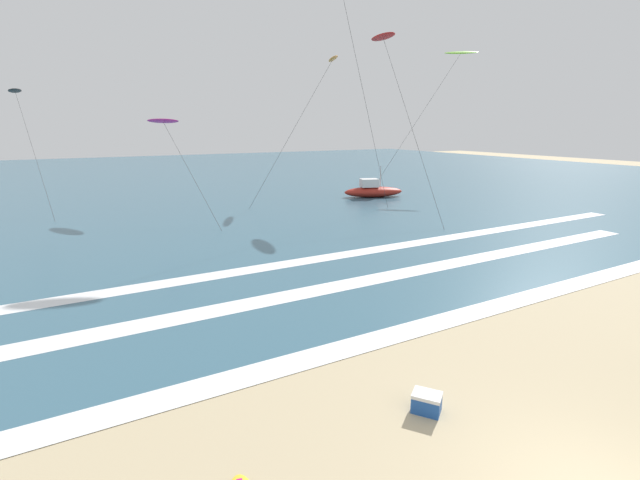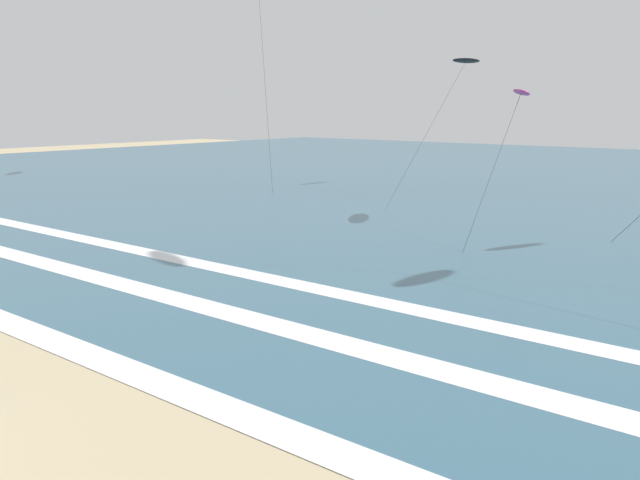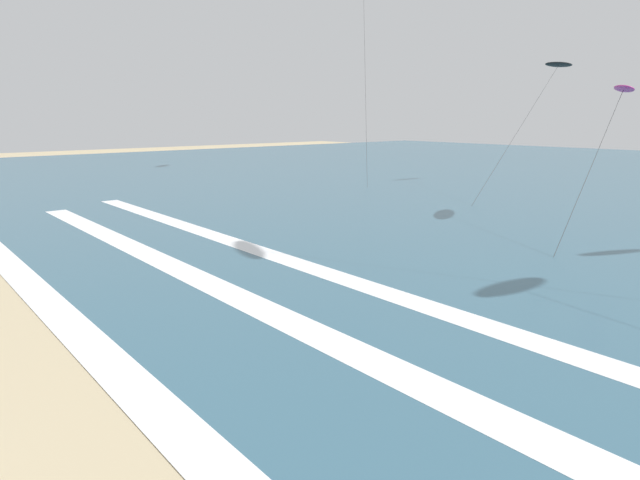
{
  "view_description": "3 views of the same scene",
  "coord_description": "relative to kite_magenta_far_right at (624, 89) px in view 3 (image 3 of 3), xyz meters",
  "views": [
    {
      "loc": [
        -6.84,
        -2.78,
        6.04
      ],
      "look_at": [
        1.62,
        12.51,
        1.5
      ],
      "focal_mm": 24.67,
      "sensor_mm": 36.0,
      "label": 1
    },
    {
      "loc": [
        12.24,
        -1.67,
        5.74
      ],
      "look_at": [
        2.02,
        11.11,
        2.48
      ],
      "focal_mm": 37.79,
      "sensor_mm": 36.0,
      "label": 2
    },
    {
      "loc": [
        9.09,
        3.33,
        5.1
      ],
      "look_at": [
        -0.37,
        11.43,
        2.19
      ],
      "focal_mm": 29.55,
      "sensor_mm": 36.0,
      "label": 3
    }
  ],
  "objects": [
    {
      "name": "kite_black_distant_high",
      "position": [
        -9.42,
        12.7,
        2.48
      ],
      "size": [
        2.67,
        14.97,
        9.14
      ],
      "color": "black",
      "rests_on": "ground"
    },
    {
      "name": "wave_foam_outer_break",
      "position": [
        1.56,
        -16.13,
        -6.36
      ],
      "size": [
        49.62,
        0.99,
        0.01
      ],
      "primitive_type": "cube",
      "color": "white",
      "rests_on": "ocean_surface"
    },
    {
      "name": "kite_magenta_far_right",
      "position": [
        0.0,
        0.0,
        0.0
      ],
      "size": [
        2.53,
        9.96,
        6.62
      ],
      "color": "#CC2384",
      "rests_on": "ground"
    },
    {
      "name": "wave_foam_mid_break",
      "position": [
        -0.13,
        -19.68,
        -6.36
      ],
      "size": [
        42.79,
        1.07,
        0.01
      ],
      "primitive_type": "cube",
      "color": "white",
      "rests_on": "ocean_surface"
    },
    {
      "name": "wave_foam_shoreline",
      "position": [
        0.13,
        -24.0,
        -6.36
      ],
      "size": [
        54.7,
        0.94,
        0.01
      ],
      "primitive_type": "cube",
      "color": "white",
      "rests_on": "ocean_surface"
    }
  ]
}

